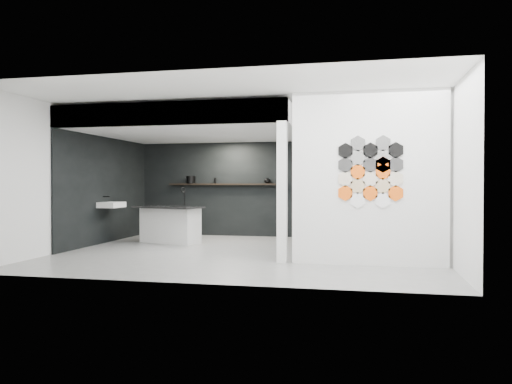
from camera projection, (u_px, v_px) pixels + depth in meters
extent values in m
cube|color=slate|center=(248.00, 253.00, 9.46)|extent=(7.00, 6.00, 0.01)
cube|color=silver|center=(369.00, 178.00, 8.00)|extent=(2.45, 0.15, 2.80)
cube|color=black|center=(224.00, 189.00, 12.62)|extent=(4.40, 0.04, 2.35)
cube|color=black|center=(106.00, 190.00, 11.14)|extent=(0.04, 4.00, 2.35)
cube|color=silver|center=(199.00, 126.00, 10.67)|extent=(4.40, 4.00, 0.40)
cube|color=silver|center=(282.00, 192.00, 8.29)|extent=(0.16, 0.16, 2.35)
cube|color=silver|center=(164.00, 114.00, 8.79)|extent=(4.40, 0.16, 0.40)
cube|color=silver|center=(112.00, 205.00, 10.90)|extent=(0.40, 0.60, 0.12)
cube|color=black|center=(227.00, 184.00, 12.49)|extent=(3.00, 0.15, 0.04)
cube|color=silver|center=(170.00, 225.00, 11.06)|extent=(1.44, 0.90, 0.78)
cube|color=black|center=(168.00, 207.00, 10.99)|extent=(1.67, 1.12, 0.04)
cube|color=black|center=(179.00, 207.00, 10.97)|extent=(0.49, 0.45, 0.01)
cylinder|color=black|center=(185.00, 198.00, 11.13)|extent=(0.03, 0.03, 0.36)
torus|color=black|center=(183.00, 190.00, 11.08)|extent=(0.06, 0.13, 0.13)
cylinder|color=black|center=(191.00, 180.00, 12.68)|extent=(0.29, 0.29, 0.19)
ellipsoid|color=black|center=(267.00, 181.00, 12.27)|extent=(0.18, 0.18, 0.13)
cylinder|color=gray|center=(280.00, 181.00, 12.21)|extent=(0.16, 0.16, 0.10)
cylinder|color=gray|center=(280.00, 181.00, 12.21)|extent=(0.09, 0.09, 0.13)
cylinder|color=black|center=(215.00, 181.00, 12.55)|extent=(0.06, 0.06, 0.14)
cylinder|color=black|center=(188.00, 182.00, 12.70)|extent=(0.08, 0.08, 0.09)
cylinder|color=#F2570C|center=(345.00, 193.00, 7.99)|extent=(0.26, 0.02, 0.26)
cylinder|color=beige|center=(345.00, 179.00, 7.99)|extent=(0.26, 0.02, 0.26)
cylinder|color=#2D2D2D|center=(345.00, 165.00, 7.98)|extent=(0.26, 0.02, 0.26)
cylinder|color=black|center=(345.00, 151.00, 7.98)|extent=(0.26, 0.02, 0.26)
cylinder|color=white|center=(358.00, 200.00, 7.95)|extent=(0.26, 0.02, 0.26)
cylinder|color=tan|center=(358.00, 186.00, 7.95)|extent=(0.26, 0.02, 0.26)
cylinder|color=#F2570C|center=(358.00, 172.00, 7.95)|extent=(0.26, 0.02, 0.26)
cylinder|color=silver|center=(358.00, 158.00, 7.94)|extent=(0.26, 0.02, 0.26)
cylinder|color=black|center=(358.00, 144.00, 7.94)|extent=(0.26, 0.02, 0.26)
cylinder|color=#F2570C|center=(370.00, 193.00, 7.91)|extent=(0.26, 0.02, 0.26)
cylinder|color=beige|center=(370.00, 179.00, 7.91)|extent=(0.26, 0.02, 0.26)
cylinder|color=#2D2D2D|center=(370.00, 165.00, 7.90)|extent=(0.26, 0.02, 0.26)
cylinder|color=black|center=(370.00, 151.00, 7.90)|extent=(0.26, 0.02, 0.26)
cylinder|color=white|center=(383.00, 200.00, 7.87)|extent=(0.26, 0.02, 0.26)
cylinder|color=tan|center=(383.00, 186.00, 7.87)|extent=(0.26, 0.02, 0.26)
cylinder|color=#F2570C|center=(383.00, 172.00, 7.87)|extent=(0.26, 0.02, 0.26)
cylinder|color=silver|center=(383.00, 157.00, 7.86)|extent=(0.26, 0.02, 0.26)
cylinder|color=black|center=(383.00, 143.00, 7.86)|extent=(0.26, 0.02, 0.26)
cylinder|color=#F2570C|center=(396.00, 193.00, 7.83)|extent=(0.26, 0.02, 0.26)
cylinder|color=beige|center=(396.00, 179.00, 7.83)|extent=(0.26, 0.02, 0.26)
cylinder|color=#2D2D2D|center=(396.00, 165.00, 7.82)|extent=(0.26, 0.02, 0.26)
cylinder|color=black|center=(396.00, 150.00, 7.82)|extent=(0.26, 0.02, 0.26)
cylinder|color=#F2570C|center=(383.00, 165.00, 7.86)|extent=(0.26, 0.02, 0.26)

